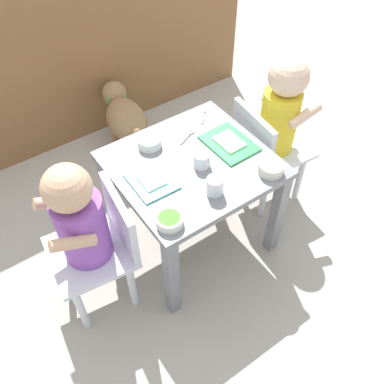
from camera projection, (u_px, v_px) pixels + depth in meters
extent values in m
plane|color=#9E998E|center=(192.00, 237.00, 1.91)|extent=(7.00, 7.00, 0.00)
cube|color=brown|center=(70.00, 44.00, 2.18)|extent=(1.91, 0.36, 0.89)
cube|color=slate|center=(192.00, 165.00, 1.58)|extent=(0.57, 0.53, 0.03)
cube|color=slate|center=(172.00, 278.00, 1.52)|extent=(0.04, 0.04, 0.44)
cube|color=slate|center=(277.00, 214.00, 1.72)|extent=(0.04, 0.04, 0.44)
cube|color=slate|center=(110.00, 197.00, 1.78)|extent=(0.04, 0.04, 0.44)
cube|color=slate|center=(208.00, 150.00, 1.97)|extent=(0.04, 0.04, 0.44)
cube|color=silver|center=(90.00, 252.00, 1.51)|extent=(0.31, 0.31, 0.02)
cube|color=silver|center=(120.00, 218.00, 1.47)|extent=(0.06, 0.27, 0.22)
cylinder|color=purple|center=(83.00, 228.00, 1.41)|extent=(0.17, 0.17, 0.26)
sphere|color=tan|center=(67.00, 188.00, 1.26)|extent=(0.15, 0.15, 0.15)
cylinder|color=silver|center=(64.00, 265.00, 1.65)|extent=(0.03, 0.03, 0.28)
cylinder|color=silver|center=(80.00, 307.00, 1.53)|extent=(0.03, 0.03, 0.28)
cylinder|color=silver|center=(113.00, 245.00, 1.72)|extent=(0.03, 0.03, 0.28)
cylinder|color=silver|center=(132.00, 284.00, 1.60)|extent=(0.03, 0.03, 0.28)
cylinder|color=tan|center=(56.00, 202.00, 1.40)|extent=(0.15, 0.06, 0.09)
cylinder|color=tan|center=(73.00, 243.00, 1.29)|extent=(0.15, 0.06, 0.09)
cube|color=silver|center=(273.00, 148.00, 1.88)|extent=(0.31, 0.31, 0.02)
cube|color=silver|center=(252.00, 136.00, 1.75)|extent=(0.05, 0.27, 0.22)
cylinder|color=yellow|center=(279.00, 121.00, 1.77)|extent=(0.16, 0.16, 0.28)
sphere|color=beige|center=(289.00, 76.00, 1.62)|extent=(0.16, 0.16, 0.16)
cylinder|color=silver|center=(299.00, 177.00, 1.97)|extent=(0.03, 0.03, 0.28)
cylinder|color=silver|center=(273.00, 152.00, 2.09)|extent=(0.03, 0.03, 0.28)
cylinder|color=silver|center=(264.00, 193.00, 1.90)|extent=(0.03, 0.03, 0.28)
cylinder|color=silver|center=(239.00, 166.00, 2.02)|extent=(0.03, 0.03, 0.28)
cylinder|color=beige|center=(305.00, 116.00, 1.69)|extent=(0.15, 0.05, 0.09)
cylinder|color=beige|center=(278.00, 93.00, 1.79)|extent=(0.15, 0.05, 0.09)
ellipsoid|color=olive|center=(127.00, 120.00, 2.13)|extent=(0.24, 0.34, 0.17)
sphere|color=olive|center=(114.00, 93.00, 2.21)|extent=(0.13, 0.13, 0.13)
sphere|color=black|center=(112.00, 90.00, 2.24)|extent=(0.06, 0.06, 0.06)
torus|color=green|center=(117.00, 99.00, 2.20)|extent=(0.11, 0.05, 0.11)
sphere|color=olive|center=(136.00, 132.00, 2.01)|extent=(0.05, 0.05, 0.05)
cylinder|color=olive|center=(134.00, 129.00, 2.30)|extent=(0.04, 0.04, 0.15)
cylinder|color=olive|center=(114.00, 135.00, 2.27)|extent=(0.04, 0.04, 0.15)
cylinder|color=olive|center=(146.00, 149.00, 2.20)|extent=(0.04, 0.04, 0.15)
cylinder|color=olive|center=(125.00, 155.00, 2.17)|extent=(0.04, 0.04, 0.15)
cube|color=#4CC6BC|center=(152.00, 181.00, 1.50)|extent=(0.14, 0.17, 0.01)
cube|color=white|center=(152.00, 180.00, 1.49)|extent=(0.08, 0.10, 0.01)
cube|color=green|center=(229.00, 144.00, 1.63)|extent=(0.16, 0.21, 0.01)
cube|color=white|center=(229.00, 142.00, 1.62)|extent=(0.09, 0.11, 0.01)
cylinder|color=white|center=(202.00, 160.00, 1.53)|extent=(0.06, 0.06, 0.06)
cylinder|color=silver|center=(202.00, 162.00, 1.54)|extent=(0.05, 0.05, 0.04)
cylinder|color=white|center=(215.00, 186.00, 1.44)|extent=(0.06, 0.06, 0.07)
cylinder|color=silver|center=(215.00, 189.00, 1.45)|extent=(0.05, 0.05, 0.04)
cylinder|color=white|center=(149.00, 142.00, 1.61)|extent=(0.09, 0.09, 0.04)
cylinder|color=#4C8C33|center=(149.00, 139.00, 1.60)|extent=(0.07, 0.07, 0.01)
cylinder|color=white|center=(170.00, 220.00, 1.36)|extent=(0.09, 0.09, 0.03)
cylinder|color=#4C8C33|center=(169.00, 218.00, 1.35)|extent=(0.07, 0.07, 0.01)
cylinder|color=silver|center=(271.00, 168.00, 1.52)|extent=(0.09, 0.09, 0.04)
cylinder|color=#D84C33|center=(272.00, 165.00, 1.51)|extent=(0.07, 0.07, 0.01)
cylinder|color=silver|center=(186.00, 139.00, 1.65)|extent=(0.07, 0.04, 0.01)
ellipsoid|color=silver|center=(192.00, 132.00, 1.68)|extent=(0.03, 0.03, 0.01)
cylinder|color=silver|center=(203.00, 117.00, 1.74)|extent=(0.05, 0.06, 0.01)
ellipsoid|color=silver|center=(204.00, 110.00, 1.77)|extent=(0.03, 0.03, 0.01)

